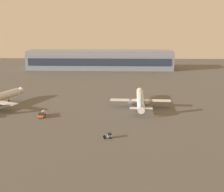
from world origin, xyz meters
The scene contains 5 objects.
ground_plane centered at (0.00, 0.00, 0.00)m, with size 416.00×416.00×0.00m, color #56544F.
terminal_building centered at (-28.84, 133.69, 8.09)m, with size 126.85×22.40×16.40m.
airplane_far_stand centered at (-0.06, 13.50, 3.81)m, with size 30.54×39.27×10.08m.
pushback_tug centered at (-14.21, -29.07, 1.07)m, with size 3.37×2.38×2.05m.
fuel_truck centered at (-45.99, -4.18, 1.37)m, with size 2.45×6.32×2.35m.
Camera 1 is at (-9.58, -138.88, 44.01)m, focal length 49.84 mm.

